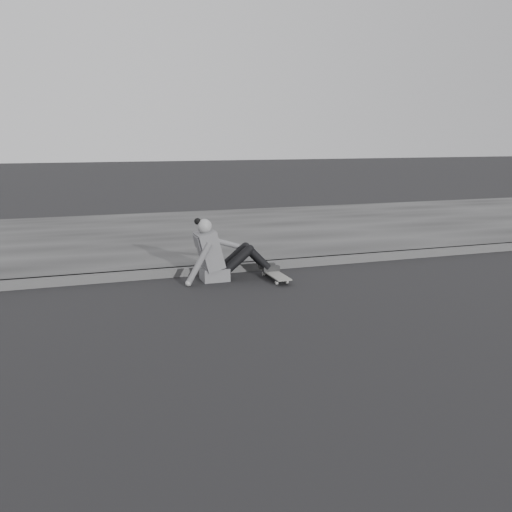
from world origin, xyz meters
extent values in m
plane|color=black|center=(0.00, 0.00, 0.00)|extent=(80.00, 80.00, 0.00)
cube|color=#434343|center=(0.00, 2.58, 0.06)|extent=(24.00, 0.16, 0.12)
cube|color=#333333|center=(0.00, 5.60, 0.06)|extent=(24.00, 6.00, 0.12)
cylinder|color=#9B9A95|center=(-1.13, 1.67, 0.03)|extent=(0.03, 0.05, 0.05)
cylinder|color=#9B9A95|center=(-0.98, 1.67, 0.03)|extent=(0.03, 0.05, 0.05)
cylinder|color=#9B9A95|center=(-1.13, 2.19, 0.03)|extent=(0.03, 0.05, 0.05)
cylinder|color=#9B9A95|center=(-0.98, 2.19, 0.03)|extent=(0.03, 0.05, 0.05)
cube|color=#303032|center=(-1.06, 1.67, 0.06)|extent=(0.16, 0.04, 0.03)
cube|color=#303032|center=(-1.06, 2.19, 0.06)|extent=(0.16, 0.04, 0.03)
cube|color=slate|center=(-1.06, 1.93, 0.08)|extent=(0.20, 0.78, 0.02)
cube|color=#58585A|center=(-1.86, 2.18, 0.09)|extent=(0.36, 0.34, 0.18)
cube|color=#58585A|center=(-1.93, 2.18, 0.43)|extent=(0.37, 0.40, 0.57)
cube|color=#58585A|center=(-2.06, 2.18, 0.55)|extent=(0.14, 0.30, 0.20)
cylinder|color=gray|center=(-1.98, 2.18, 0.67)|extent=(0.09, 0.09, 0.08)
sphere|color=gray|center=(-1.99, 2.18, 0.76)|extent=(0.20, 0.20, 0.20)
sphere|color=black|center=(-2.08, 2.20, 0.83)|extent=(0.09, 0.09, 0.09)
cylinder|color=black|center=(-1.54, 2.09, 0.28)|extent=(0.43, 0.13, 0.39)
cylinder|color=black|center=(-1.54, 2.27, 0.28)|extent=(0.43, 0.13, 0.39)
cylinder|color=black|center=(-1.24, 2.09, 0.28)|extent=(0.35, 0.11, 0.36)
cylinder|color=black|center=(-1.24, 2.27, 0.28)|extent=(0.35, 0.11, 0.36)
sphere|color=black|center=(-1.38, 2.09, 0.42)|extent=(0.13, 0.13, 0.13)
sphere|color=black|center=(-1.38, 2.27, 0.42)|extent=(0.13, 0.13, 0.13)
cube|color=#252525|center=(-1.06, 2.09, 0.12)|extent=(0.24, 0.08, 0.07)
cube|color=#252525|center=(-1.06, 2.27, 0.12)|extent=(0.24, 0.08, 0.07)
cylinder|color=#58585A|center=(-2.13, 1.97, 0.29)|extent=(0.38, 0.08, 0.58)
sphere|color=gray|center=(-2.28, 1.96, 0.04)|extent=(0.08, 0.08, 0.08)
cylinder|color=#58585A|center=(-1.69, 2.34, 0.49)|extent=(0.48, 0.08, 0.21)
camera|label=1|loc=(-3.79, -5.25, 1.96)|focal=40.00mm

